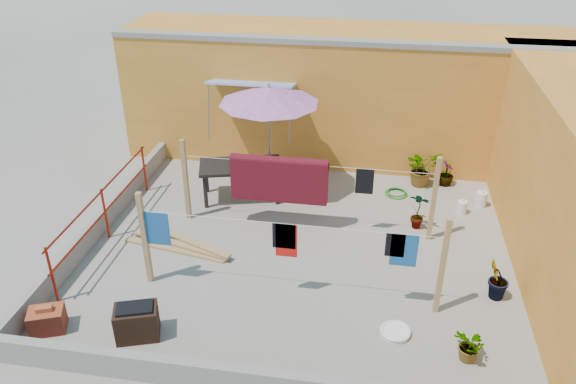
# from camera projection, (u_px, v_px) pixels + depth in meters

# --- Properties ---
(ground) EXTENTS (80.00, 80.00, 0.00)m
(ground) POSITION_uv_depth(u_px,v_px,m) (300.00, 249.00, 10.94)
(ground) COLOR #9E998E
(ground) RESTS_ON ground
(wall_back) EXTENTS (11.00, 3.27, 3.21)m
(wall_back) POSITION_uv_depth(u_px,v_px,m) (347.00, 93.00, 14.15)
(wall_back) COLOR orange
(wall_back) RESTS_ON ground
(parapet_front) EXTENTS (8.30, 0.16, 0.44)m
(parapet_front) POSITION_uv_depth(u_px,v_px,m) (262.00, 382.00, 7.75)
(parapet_front) COLOR gray
(parapet_front) RESTS_ON ground
(parapet_left) EXTENTS (0.16, 7.30, 0.44)m
(parapet_left) POSITION_uv_depth(u_px,v_px,m) (102.00, 222.00, 11.42)
(parapet_left) COLOR gray
(parapet_left) RESTS_ON ground
(red_railing) EXTENTS (0.05, 4.20, 1.10)m
(red_railing) POSITION_uv_depth(u_px,v_px,m) (104.00, 206.00, 10.97)
(red_railing) COLOR maroon
(red_railing) RESTS_ON ground
(clothesline_rig) EXTENTS (5.09, 2.35, 1.80)m
(clothesline_rig) POSITION_uv_depth(u_px,v_px,m) (282.00, 187.00, 10.98)
(clothesline_rig) COLOR tan
(clothesline_rig) RESTS_ON ground
(patio_umbrella) EXTENTS (2.27, 2.27, 2.59)m
(patio_umbrella) POSITION_uv_depth(u_px,v_px,m) (269.00, 96.00, 11.82)
(patio_umbrella) COLOR gray
(patio_umbrella) RESTS_ON ground
(outdoor_table) EXTENTS (1.96, 1.33, 0.84)m
(outdoor_table) POSITION_uv_depth(u_px,v_px,m) (240.00, 168.00, 12.37)
(outdoor_table) COLOR black
(outdoor_table) RESTS_ON ground
(brick_stack) EXTENTS (0.64, 0.56, 0.47)m
(brick_stack) POSITION_uv_depth(u_px,v_px,m) (47.00, 320.00, 8.88)
(brick_stack) COLOR #973623
(brick_stack) RESTS_ON ground
(lumber_pile) EXTENTS (2.26, 1.02, 0.14)m
(lumber_pile) POSITION_uv_depth(u_px,v_px,m) (180.00, 244.00, 10.96)
(lumber_pile) COLOR tan
(lumber_pile) RESTS_ON ground
(brazier) EXTENTS (0.76, 0.63, 0.59)m
(brazier) POSITION_uv_depth(u_px,v_px,m) (137.00, 322.00, 8.72)
(brazier) COLOR black
(brazier) RESTS_ON ground
(white_basin) EXTENTS (0.49, 0.49, 0.09)m
(white_basin) POSITION_uv_depth(u_px,v_px,m) (395.00, 332.00, 8.87)
(white_basin) COLOR silver
(white_basin) RESTS_ON ground
(water_jug_a) EXTENTS (0.21, 0.21, 0.33)m
(water_jug_a) POSITION_uv_depth(u_px,v_px,m) (462.00, 207.00, 12.07)
(water_jug_a) COLOR silver
(water_jug_a) RESTS_ON ground
(water_jug_b) EXTENTS (0.25, 0.25, 0.39)m
(water_jug_b) POSITION_uv_depth(u_px,v_px,m) (481.00, 199.00, 12.34)
(water_jug_b) COLOR silver
(water_jug_b) RESTS_ON ground
(green_hose) EXTENTS (0.52, 0.52, 0.08)m
(green_hose) POSITION_uv_depth(u_px,v_px,m) (396.00, 193.00, 12.85)
(green_hose) COLOR #1D7B1B
(green_hose) RESTS_ON ground
(plant_back_a) EXTENTS (1.02, 0.99, 0.87)m
(plant_back_a) POSITION_uv_depth(u_px,v_px,m) (422.00, 168.00, 13.10)
(plant_back_a) COLOR #195919
(plant_back_a) RESTS_ON ground
(plant_back_b) EXTENTS (0.36, 0.36, 0.60)m
(plant_back_b) POSITION_uv_depth(u_px,v_px,m) (446.00, 173.00, 13.13)
(plant_back_b) COLOR #195919
(plant_back_b) RESTS_ON ground
(plant_right_a) EXTENTS (0.51, 0.43, 0.83)m
(plant_right_a) POSITION_uv_depth(u_px,v_px,m) (419.00, 210.00, 11.43)
(plant_right_a) COLOR #195919
(plant_right_a) RESTS_ON ground
(plant_right_b) EXTENTS (0.55, 0.55, 0.78)m
(plant_right_b) POSITION_uv_depth(u_px,v_px,m) (497.00, 280.00, 9.47)
(plant_right_b) COLOR #195919
(plant_right_b) RESTS_ON ground
(plant_right_c) EXTENTS (0.61, 0.63, 0.53)m
(plant_right_c) POSITION_uv_depth(u_px,v_px,m) (471.00, 347.00, 8.28)
(plant_right_c) COLOR #195919
(plant_right_c) RESTS_ON ground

